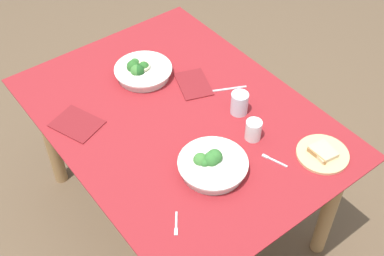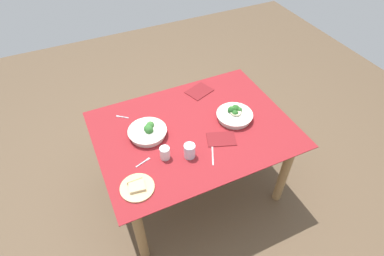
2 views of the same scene
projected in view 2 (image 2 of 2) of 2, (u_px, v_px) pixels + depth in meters
The scene contains 12 objects.
ground_plane at pixel (194, 185), 2.77m from camera, with size 6.00×6.00×0.00m, color brown.
dining_table at pixel (194, 138), 2.35m from camera, with size 1.41×1.04×0.71m.
broccoli_bowl_far at pixel (234, 115), 2.34m from camera, with size 0.27×0.27×0.09m.
broccoli_bowl_near at pixel (148, 132), 2.21m from camera, with size 0.28×0.28×0.09m.
bread_side_plate at pixel (137, 187), 1.90m from camera, with size 0.21×0.21×0.03m.
water_glass_center at pixel (165, 153), 2.05m from camera, with size 0.07×0.07×0.09m, color silver.
water_glass_side at pixel (190, 151), 2.06m from camera, with size 0.08×0.08×0.10m, color silver.
fork_by_far_bowl at pixel (122, 117), 2.36m from camera, with size 0.08×0.07×0.00m.
fork_by_near_bowl at pixel (144, 162), 2.05m from camera, with size 0.11×0.05×0.00m.
table_knife_left at pixel (213, 153), 2.11m from camera, with size 0.22×0.01×0.00m, color #B7B7BC.
napkin_folded_upper at pixel (199, 91), 2.59m from camera, with size 0.20×0.15×0.01m, color maroon.
napkin_folded_lower at pixel (221, 139), 2.20m from camera, with size 0.20×0.14×0.01m, color maroon.
Camera 2 is at (0.69, 1.46, 2.31)m, focal length 29.28 mm.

